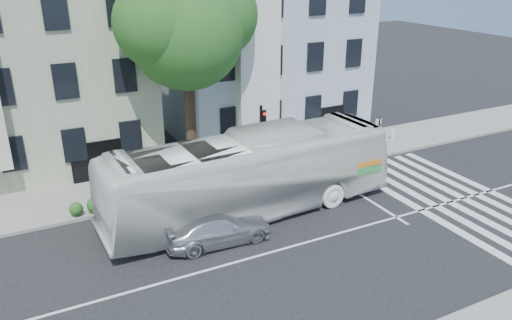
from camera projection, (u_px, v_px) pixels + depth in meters
ground at (269, 253)px, 19.60m from camera, size 120.00×120.00×0.00m
sidewalk_far at (197, 178)px, 26.19m from camera, size 80.00×4.00×0.15m
building_left at (25, 63)px, 27.02m from camera, size 12.00×10.00×11.00m
building_right at (255, 45)px, 32.89m from camera, size 12.00×10.00×11.00m
street_tree at (185, 24)px, 23.92m from camera, size 7.30×5.90×11.10m
bus at (250, 175)px, 22.07m from camera, size 3.70×13.58×3.75m
sedan at (217, 228)px, 20.15m from camera, size 1.97×4.51×1.29m
hedge at (169, 190)px, 23.77m from camera, size 8.36×3.33×0.70m
traffic_signal at (262, 134)px, 24.68m from camera, size 0.41×0.53×4.14m
fire_hydrant at (393, 134)px, 31.46m from camera, size 0.39×0.24×0.68m
far_sign_pole at (378, 131)px, 28.41m from camera, size 0.43×0.17×2.36m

